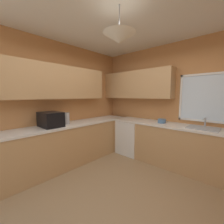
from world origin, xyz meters
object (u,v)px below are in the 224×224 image
object	(u,v)px
kettle	(67,118)
bowl	(162,121)
dishwasher	(131,137)
sink_assembly	(203,128)
microwave	(51,119)

from	to	relation	value
kettle	bowl	distance (m)	2.10
dishwasher	sink_assembly	size ratio (longest dim) A/B	1.64
dishwasher	bowl	xyz separation A→B (m)	(0.81, 0.03, 0.52)
microwave	bowl	bearing A→B (deg)	51.77
dishwasher	kettle	size ratio (longest dim) A/B	3.42
microwave	bowl	world-z (taller)	microwave
microwave	sink_assembly	bearing A→B (deg)	39.42
microwave	bowl	size ratio (longest dim) A/B	2.75
microwave	sink_assembly	distance (m)	2.95
microwave	sink_assembly	xyz separation A→B (m)	(2.28, 1.87, -0.13)
sink_assembly	dishwasher	bearing A→B (deg)	-178.68
sink_assembly	bowl	world-z (taller)	sink_assembly
microwave	bowl	xyz separation A→B (m)	(1.47, 1.86, -0.10)
dishwasher	microwave	world-z (taller)	microwave
kettle	dishwasher	bearing A→B (deg)	66.82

